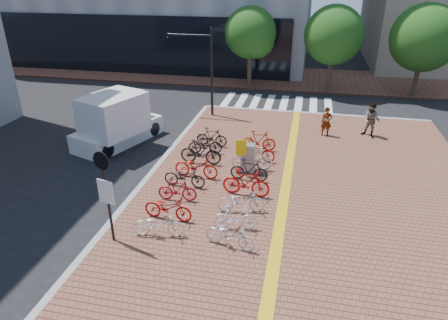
% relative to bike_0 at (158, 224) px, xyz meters
% --- Properties ---
extents(ground, '(120.00, 120.00, 0.00)m').
position_rel_bike_0_xyz_m(ground, '(1.98, 2.38, -0.61)').
color(ground, black).
rests_on(ground, ground).
extents(tactile_strip, '(0.40, 34.00, 0.01)m').
position_rel_bike_0_xyz_m(tactile_strip, '(3.98, -2.62, -0.46)').
color(tactile_strip, gold).
rests_on(tactile_strip, sidewalk).
extents(kerb_west, '(0.25, 34.00, 0.15)m').
position_rel_bike_0_xyz_m(kerb_west, '(-2.02, -2.62, -0.54)').
color(kerb_west, gray).
rests_on(kerb_west, ground).
extents(kerb_north, '(14.00, 0.25, 0.15)m').
position_rel_bike_0_xyz_m(kerb_north, '(4.98, 14.38, -0.54)').
color(kerb_north, gray).
rests_on(kerb_north, ground).
extents(far_sidewalk, '(70.00, 8.00, 0.15)m').
position_rel_bike_0_xyz_m(far_sidewalk, '(1.98, 23.38, -0.54)').
color(far_sidewalk, brown).
rests_on(far_sidewalk, ground).
extents(crosswalk, '(7.50, 4.00, 0.01)m').
position_rel_bike_0_xyz_m(crosswalk, '(2.48, 16.38, -0.61)').
color(crosswalk, silver).
rests_on(crosswalk, ground).
extents(street_trees, '(16.20, 4.60, 6.35)m').
position_rel_bike_0_xyz_m(street_trees, '(7.03, 19.84, 3.49)').
color(street_trees, '#38281E').
rests_on(street_trees, far_sidewalk).
extents(bike_0, '(1.83, 0.89, 0.92)m').
position_rel_bike_0_xyz_m(bike_0, '(0.00, 0.00, 0.00)').
color(bike_0, white).
rests_on(bike_0, sidewalk).
extents(bike_1, '(1.85, 0.74, 0.95)m').
position_rel_bike_0_xyz_m(bike_1, '(-0.02, 1.04, 0.02)').
color(bike_1, '#A50E0B').
rests_on(bike_1, sidewalk).
extents(bike_2, '(1.58, 0.55, 0.93)m').
position_rel_bike_0_xyz_m(bike_2, '(-0.10, 2.35, 0.00)').
color(bike_2, '#A90C1B').
rests_on(bike_2, sidewalk).
extents(bike_3, '(1.78, 0.66, 0.93)m').
position_rel_bike_0_xyz_m(bike_3, '(-0.16, 3.49, 0.00)').
color(bike_3, black).
rests_on(bike_3, sidewalk).
extents(bike_4, '(1.98, 0.78, 1.03)m').
position_rel_bike_0_xyz_m(bike_4, '(0.09, 4.40, 0.05)').
color(bike_4, '#B8180D').
rests_on(bike_4, sidewalk).
extents(bike_5, '(1.95, 0.56, 1.17)m').
position_rel_bike_0_xyz_m(bike_5, '(-0.07, 5.74, 0.12)').
color(bike_5, black).
rests_on(bike_5, sidewalk).
extents(bike_6, '(1.72, 0.78, 1.00)m').
position_rel_bike_0_xyz_m(bike_6, '(-0.15, 6.86, 0.04)').
color(bike_6, black).
rests_on(bike_6, sidewalk).
extents(bike_7, '(1.66, 0.58, 0.98)m').
position_rel_bike_0_xyz_m(bike_7, '(-0.07, 7.89, 0.03)').
color(bike_7, black).
rests_on(bike_7, sidewalk).
extents(bike_8, '(1.83, 0.94, 0.92)m').
position_rel_bike_0_xyz_m(bike_8, '(2.49, -0.09, -0.00)').
color(bike_8, silver).
rests_on(bike_8, sidewalk).
extents(bike_9, '(1.62, 0.70, 0.94)m').
position_rel_bike_0_xyz_m(bike_9, '(2.47, 0.93, 0.01)').
color(bike_9, white).
rests_on(bike_9, sidewalk).
extents(bike_10, '(1.87, 0.97, 0.94)m').
position_rel_bike_0_xyz_m(bike_10, '(2.48, 2.07, 0.01)').
color(bike_10, silver).
rests_on(bike_10, sidewalk).
extents(bike_11, '(1.95, 0.65, 1.15)m').
position_rel_bike_0_xyz_m(bike_11, '(2.45, 3.30, 0.12)').
color(bike_11, '#B80F0D').
rests_on(bike_11, sidewalk).
extents(bike_12, '(1.65, 0.52, 0.98)m').
position_rel_bike_0_xyz_m(bike_12, '(2.38, 4.58, 0.03)').
color(bike_12, black).
rests_on(bike_12, sidewalk).
extents(bike_13, '(1.88, 0.68, 1.11)m').
position_rel_bike_0_xyz_m(bike_13, '(2.33, 5.63, 0.09)').
color(bike_13, silver).
rests_on(bike_13, sidewalk).
extents(bike_14, '(1.94, 0.89, 0.98)m').
position_rel_bike_0_xyz_m(bike_14, '(2.37, 6.63, 0.03)').
color(bike_14, '#B50F0C').
rests_on(bike_14, sidewalk).
extents(bike_15, '(1.77, 0.67, 1.04)m').
position_rel_bike_0_xyz_m(bike_15, '(2.34, 7.82, 0.06)').
color(bike_15, '#A61E0B').
rests_on(bike_15, sidewalk).
extents(pedestrian_a, '(0.61, 0.44, 1.58)m').
position_rel_bike_0_xyz_m(pedestrian_a, '(5.67, 10.60, 0.33)').
color(pedestrian_a, gray).
rests_on(pedestrian_a, sidewalk).
extents(pedestrian_b, '(1.13, 1.05, 1.87)m').
position_rel_bike_0_xyz_m(pedestrian_b, '(8.01, 10.99, 0.47)').
color(pedestrian_b, '#535C69').
rests_on(pedestrian_b, sidewalk).
extents(utility_box, '(0.61, 0.44, 1.32)m').
position_rel_bike_0_xyz_m(utility_box, '(2.20, 5.40, 0.20)').
color(utility_box, '#AEADB2').
rests_on(utility_box, sidewalk).
extents(yellow_sign, '(0.45, 0.14, 1.66)m').
position_rel_bike_0_xyz_m(yellow_sign, '(1.95, 5.04, 0.69)').
color(yellow_sign, '#B7B7BC').
rests_on(yellow_sign, sidewalk).
extents(notice_sign, '(0.60, 0.21, 3.28)m').
position_rel_bike_0_xyz_m(notice_sign, '(-1.40, -0.60, 1.61)').
color(notice_sign, black).
rests_on(notice_sign, sidewalk).
extents(traffic_light_pole, '(2.84, 1.10, 5.29)m').
position_rel_bike_0_xyz_m(traffic_light_pole, '(-2.43, 12.64, 3.19)').
color(traffic_light_pole, black).
rests_on(traffic_light_pole, sidewalk).
extents(box_truck, '(3.61, 5.29, 2.82)m').
position_rel_bike_0_xyz_m(box_truck, '(-5.16, 7.58, 0.72)').
color(box_truck, silver).
rests_on(box_truck, ground).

